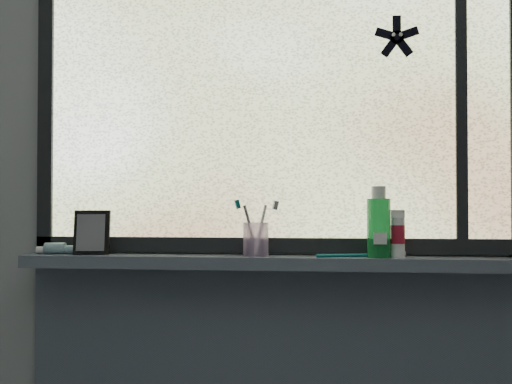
{
  "coord_description": "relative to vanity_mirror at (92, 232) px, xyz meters",
  "views": [
    {
      "loc": [
        0.13,
        -0.58,
        1.19
      ],
      "look_at": [
        -0.03,
        1.05,
        1.22
      ],
      "focal_mm": 40.0,
      "sensor_mm": 36.0,
      "label": 1
    }
  ],
  "objects": [
    {
      "name": "cream_tube",
      "position": [
        0.98,
        -0.0,
        0.01
      ],
      "size": [
        0.04,
        0.04,
        0.1
      ],
      "primitive_type": "cylinder",
      "rotation": [
        0.0,
        0.0,
        0.03
      ],
      "color": "silver",
      "rests_on": "windowsill"
    },
    {
      "name": "mouthwash_bottle",
      "position": [
        0.92,
        -0.01,
        0.04
      ],
      "size": [
        0.08,
        0.08,
        0.18
      ],
      "primitive_type": "cylinder",
      "rotation": [
        0.0,
        0.0,
        -0.11
      ],
      "color": "green",
      "rests_on": "windowsill"
    },
    {
      "name": "windowsill",
      "position": [
        0.59,
        0.01,
        -0.09
      ],
      "size": [
        1.62,
        0.14,
        0.04
      ],
      "primitive_type": "cube",
      "color": "#505A6B",
      "rests_on": "wall_back"
    },
    {
      "name": "frame_left",
      "position": [
        -0.19,
        0.06,
        0.44
      ],
      "size": [
        0.05,
        0.03,
        1.1
      ],
      "primitive_type": "cube",
      "color": "black",
      "rests_on": "wall_back"
    },
    {
      "name": "wall_back",
      "position": [
        0.59,
        0.08,
        0.16
      ],
      "size": [
        3.0,
        0.01,
        2.5
      ],
      "primitive_type": "cube",
      "color": "#9EA3A8",
      "rests_on": "ground"
    },
    {
      "name": "toothbrush_lying",
      "position": [
        0.82,
        -0.01,
        -0.06
      ],
      "size": [
        0.23,
        0.08,
        0.02
      ],
      "primitive_type": null,
      "rotation": [
        0.0,
        0.0,
        0.24
      ],
      "color": "#0B5D68",
      "rests_on": "windowsill"
    },
    {
      "name": "starfish_sticker",
      "position": [
        0.99,
        0.05,
        0.63
      ],
      "size": [
        0.15,
        0.02,
        0.15
      ],
      "primitive_type": null,
      "color": "black",
      "rests_on": "window_pane"
    },
    {
      "name": "frame_mullion",
      "position": [
        1.19,
        0.06,
        0.44
      ],
      "size": [
        0.03,
        0.03,
        1.0
      ],
      "primitive_type": "cube",
      "color": "black",
      "rests_on": "wall_back"
    },
    {
      "name": "vanity_mirror",
      "position": [
        0.0,
        0.0,
        0.0
      ],
      "size": [
        0.12,
        0.07,
        0.14
      ],
      "primitive_type": "cube",
      "rotation": [
        0.0,
        0.0,
        0.14
      ],
      "color": "black",
      "rests_on": "windowsill"
    },
    {
      "name": "toothbrush_cup",
      "position": [
        0.54,
        -0.0,
        -0.02
      ],
      "size": [
        0.1,
        0.1,
        0.11
      ],
      "primitive_type": "cylinder",
      "rotation": [
        0.0,
        0.0,
        0.32
      ],
      "color": "#D4B1EA",
      "rests_on": "windowsill"
    },
    {
      "name": "toothpaste_tube",
      "position": [
        -0.11,
        0.01,
        -0.05
      ],
      "size": [
        0.21,
        0.05,
        0.04
      ],
      "primitive_type": null,
      "rotation": [
        0.0,
        0.0,
        0.04
      ],
      "color": "silver",
      "rests_on": "windowsill"
    },
    {
      "name": "window_pane",
      "position": [
        0.59,
        0.06,
        0.44
      ],
      "size": [
        1.5,
        0.01,
        1.0
      ],
      "primitive_type": "cube",
      "color": "silver",
      "rests_on": "wall_back"
    },
    {
      "name": "frame_bottom",
      "position": [
        0.59,
        0.06,
        -0.04
      ],
      "size": [
        1.6,
        0.03,
        0.05
      ],
      "primitive_type": "cube",
      "color": "black",
      "rests_on": "windowsill"
    }
  ]
}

